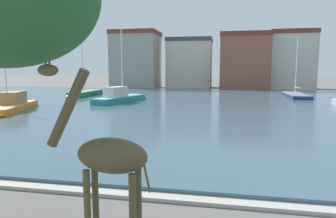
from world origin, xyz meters
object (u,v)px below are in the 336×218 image
object	(u,v)px
sailboat_green	(83,94)
sailboat_navy	(294,95)
giraffe_statue	(106,159)
sailboat_teal	(122,98)
sailboat_orange	(8,107)

from	to	relation	value
sailboat_green	sailboat_navy	distance (m)	28.34
giraffe_statue	sailboat_teal	size ratio (longest dim) A/B	0.48
sailboat_teal	giraffe_statue	bearing A→B (deg)	-71.14
sailboat_teal	sailboat_green	bearing A→B (deg)	144.14
giraffe_statue	sailboat_navy	size ratio (longest dim) A/B	0.48
giraffe_statue	sailboat_teal	world-z (taller)	sailboat_teal
giraffe_statue	sailboat_orange	size ratio (longest dim) A/B	0.47
sailboat_green	sailboat_navy	world-z (taller)	sailboat_green
sailboat_green	sailboat_navy	size ratio (longest dim) A/B	1.08
sailboat_green	sailboat_teal	size ratio (longest dim) A/B	1.09
sailboat_navy	sailboat_teal	distance (m)	22.91
giraffe_statue	sailboat_green	world-z (taller)	sailboat_green
sailboat_teal	sailboat_orange	bearing A→B (deg)	-127.20
sailboat_green	sailboat_teal	distance (m)	9.20
giraffe_statue	sailboat_green	size ratio (longest dim) A/B	0.44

